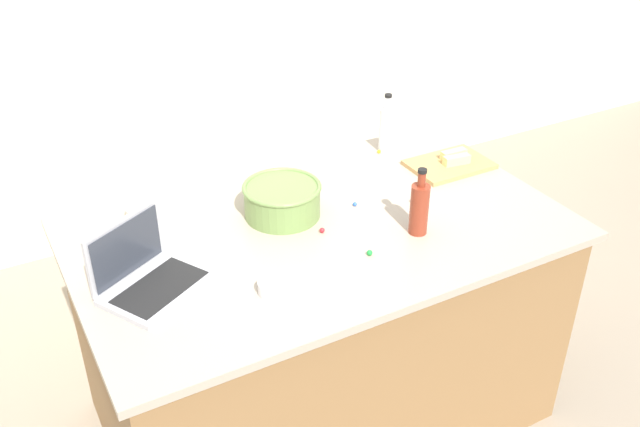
{
  "coord_description": "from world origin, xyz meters",
  "views": [
    {
      "loc": [
        -1.0,
        -1.83,
        2.21
      ],
      "look_at": [
        0.0,
        0.0,
        0.95
      ],
      "focal_mm": 39.52,
      "sensor_mm": 36.0,
      "label": 1
    }
  ],
  "objects_px": {
    "butter_stick_right": "(454,154)",
    "butter_stick_left": "(457,160)",
    "bottle_soy": "(419,208)",
    "ramekin_medium": "(272,287)",
    "cutting_board": "(449,164)",
    "laptop": "(147,275)",
    "mixing_bowl_large": "(282,199)",
    "bottle_vinegar": "(387,129)",
    "ramekin_small": "(140,213)"
  },
  "relations": [
    {
      "from": "butter_stick_left",
      "to": "ramekin_medium",
      "type": "distance_m",
      "value": 1.08
    },
    {
      "from": "bottle_soy",
      "to": "ramekin_small",
      "type": "xyz_separation_m",
      "value": [
        -0.81,
        0.54,
        -0.07
      ]
    },
    {
      "from": "laptop",
      "to": "bottle_vinegar",
      "type": "bearing_deg",
      "value": 21.13
    },
    {
      "from": "ramekin_medium",
      "to": "butter_stick_left",
      "type": "bearing_deg",
      "value": 21.24
    },
    {
      "from": "butter_stick_right",
      "to": "mixing_bowl_large",
      "type": "bearing_deg",
      "value": -177.16
    },
    {
      "from": "bottle_soy",
      "to": "ramekin_medium",
      "type": "xyz_separation_m",
      "value": [
        -0.59,
        -0.07,
        -0.08
      ]
    },
    {
      "from": "butter_stick_left",
      "to": "ramekin_medium",
      "type": "height_order",
      "value": "butter_stick_left"
    },
    {
      "from": "mixing_bowl_large",
      "to": "bottle_soy",
      "type": "distance_m",
      "value": 0.48
    },
    {
      "from": "mixing_bowl_large",
      "to": "bottle_vinegar",
      "type": "height_order",
      "value": "bottle_vinegar"
    },
    {
      "from": "bottle_soy",
      "to": "ramekin_medium",
      "type": "height_order",
      "value": "bottle_soy"
    },
    {
      "from": "mixing_bowl_large",
      "to": "bottle_soy",
      "type": "height_order",
      "value": "bottle_soy"
    },
    {
      "from": "laptop",
      "to": "butter_stick_left",
      "type": "distance_m",
      "value": 1.34
    },
    {
      "from": "ramekin_small",
      "to": "ramekin_medium",
      "type": "bearing_deg",
      "value": -69.79
    },
    {
      "from": "ramekin_medium",
      "to": "butter_stick_right",
      "type": "bearing_deg",
      "value": 23.03
    },
    {
      "from": "ramekin_medium",
      "to": "cutting_board",
      "type": "bearing_deg",
      "value": 22.68
    },
    {
      "from": "butter_stick_right",
      "to": "laptop",
      "type": "bearing_deg",
      "value": -170.46
    },
    {
      "from": "butter_stick_right",
      "to": "ramekin_small",
      "type": "distance_m",
      "value": 1.26
    },
    {
      "from": "butter_stick_right",
      "to": "ramekin_medium",
      "type": "relative_size",
      "value": 1.29
    },
    {
      "from": "mixing_bowl_large",
      "to": "bottle_vinegar",
      "type": "relative_size",
      "value": 1.11
    },
    {
      "from": "mixing_bowl_large",
      "to": "ramekin_medium",
      "type": "height_order",
      "value": "mixing_bowl_large"
    },
    {
      "from": "bottle_vinegar",
      "to": "butter_stick_right",
      "type": "height_order",
      "value": "bottle_vinegar"
    },
    {
      "from": "laptop",
      "to": "butter_stick_right",
      "type": "height_order",
      "value": "laptop"
    },
    {
      "from": "bottle_soy",
      "to": "butter_stick_right",
      "type": "distance_m",
      "value": 0.57
    },
    {
      "from": "cutting_board",
      "to": "laptop",
      "type": "bearing_deg",
      "value": -171.16
    },
    {
      "from": "mixing_bowl_large",
      "to": "ramekin_small",
      "type": "relative_size",
      "value": 2.94
    },
    {
      "from": "butter_stick_left",
      "to": "ramekin_small",
      "type": "bearing_deg",
      "value": 169.64
    },
    {
      "from": "laptop",
      "to": "cutting_board",
      "type": "height_order",
      "value": "laptop"
    },
    {
      "from": "mixing_bowl_large",
      "to": "ramekin_medium",
      "type": "distance_m",
      "value": 0.46
    },
    {
      "from": "bottle_soy",
      "to": "mixing_bowl_large",
      "type": "bearing_deg",
      "value": 137.74
    },
    {
      "from": "cutting_board",
      "to": "bottle_soy",
      "type": "bearing_deg",
      "value": -139.52
    },
    {
      "from": "butter_stick_right",
      "to": "butter_stick_left",
      "type": "bearing_deg",
      "value": -114.03
    },
    {
      "from": "cutting_board",
      "to": "butter_stick_left",
      "type": "height_order",
      "value": "butter_stick_left"
    },
    {
      "from": "mixing_bowl_large",
      "to": "cutting_board",
      "type": "xyz_separation_m",
      "value": [
        0.76,
        0.02,
        -0.06
      ]
    },
    {
      "from": "bottle_soy",
      "to": "ramekin_medium",
      "type": "relative_size",
      "value": 2.86
    },
    {
      "from": "bottle_vinegar",
      "to": "butter_stick_left",
      "type": "relative_size",
      "value": 2.3
    },
    {
      "from": "laptop",
      "to": "butter_stick_right",
      "type": "distance_m",
      "value": 1.36
    },
    {
      "from": "butter_stick_left",
      "to": "butter_stick_right",
      "type": "xyz_separation_m",
      "value": [
        0.02,
        0.04,
        0.0
      ]
    },
    {
      "from": "laptop",
      "to": "mixing_bowl_large",
      "type": "height_order",
      "value": "laptop"
    },
    {
      "from": "bottle_soy",
      "to": "ramekin_medium",
      "type": "distance_m",
      "value": 0.6
    },
    {
      "from": "cutting_board",
      "to": "butter_stick_right",
      "type": "bearing_deg",
      "value": 31.73
    },
    {
      "from": "butter_stick_left",
      "to": "bottle_vinegar",
      "type": "bearing_deg",
      "value": 121.47
    },
    {
      "from": "cutting_board",
      "to": "ramekin_small",
      "type": "bearing_deg",
      "value": 170.54
    },
    {
      "from": "laptop",
      "to": "bottle_soy",
      "type": "bearing_deg",
      "value": -8.72
    },
    {
      "from": "ramekin_small",
      "to": "ramekin_medium",
      "type": "xyz_separation_m",
      "value": [
        0.23,
        -0.62,
        -0.0
      ]
    },
    {
      "from": "ramekin_small",
      "to": "ramekin_medium",
      "type": "relative_size",
      "value": 1.12
    },
    {
      "from": "butter_stick_left",
      "to": "laptop",
      "type": "bearing_deg",
      "value": -172.22
    },
    {
      "from": "bottle_soy",
      "to": "cutting_board",
      "type": "xyz_separation_m",
      "value": [
        0.4,
        0.34,
        -0.09
      ]
    },
    {
      "from": "bottle_soy",
      "to": "bottle_vinegar",
      "type": "height_order",
      "value": "bottle_vinegar"
    },
    {
      "from": "bottle_soy",
      "to": "butter_stick_left",
      "type": "relative_size",
      "value": 2.22
    },
    {
      "from": "laptop",
      "to": "ramekin_small",
      "type": "bearing_deg",
      "value": 77.21
    }
  ]
}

